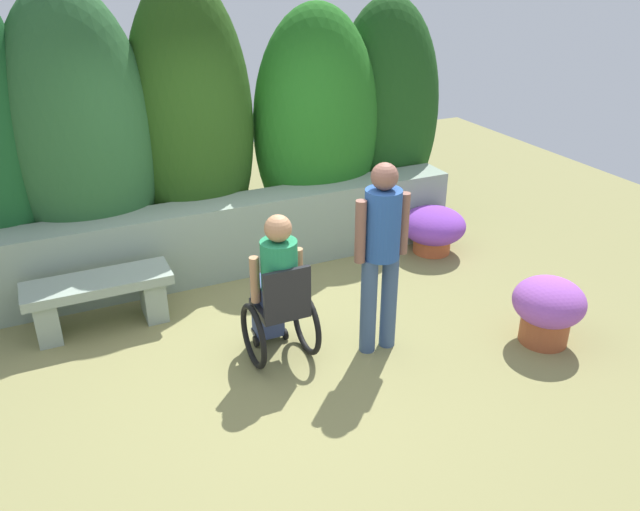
% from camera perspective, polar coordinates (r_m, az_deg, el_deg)
% --- Properties ---
extents(ground_plane, '(12.69, 12.69, 0.00)m').
position_cam_1_polar(ground_plane, '(5.72, -2.55, -8.17)').
color(ground_plane, olive).
extents(stone_retaining_wall, '(5.15, 0.44, 0.82)m').
position_cam_1_polar(stone_retaining_wall, '(6.88, -7.84, 1.68)').
color(stone_retaining_wall, gray).
rests_on(stone_retaining_wall, ground).
extents(hedge_backdrop, '(5.57, 1.18, 3.16)m').
position_cam_1_polar(hedge_backdrop, '(7.07, -8.63, 11.22)').
color(hedge_backdrop, '#195124').
rests_on(hedge_backdrop, ground).
extents(stone_bench, '(1.30, 0.44, 0.50)m').
position_cam_1_polar(stone_bench, '(6.18, -19.07, -3.45)').
color(stone_bench, gray).
rests_on(stone_bench, ground).
extents(person_in_wheelchair, '(0.53, 0.66, 1.33)m').
position_cam_1_polar(person_in_wheelchair, '(5.30, -3.80, -3.30)').
color(person_in_wheelchair, black).
rests_on(person_in_wheelchair, ground).
extents(person_standing_companion, '(0.49, 0.30, 1.69)m').
position_cam_1_polar(person_standing_companion, '(5.26, 5.50, 0.77)').
color(person_standing_companion, '#3B5277').
rests_on(person_standing_companion, ground).
extents(flower_pot_purple_near, '(0.74, 0.74, 0.53)m').
position_cam_1_polar(flower_pot_purple_near, '(7.42, 10.05, 2.42)').
color(flower_pot_purple_near, '#BB562F').
rests_on(flower_pot_purple_near, ground).
extents(flower_pot_terracotta_by_wall, '(0.63, 0.63, 0.61)m').
position_cam_1_polar(flower_pot_terracotta_by_wall, '(5.96, 19.67, -4.41)').
color(flower_pot_terracotta_by_wall, '#A14E2D').
rests_on(flower_pot_terracotta_by_wall, ground).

